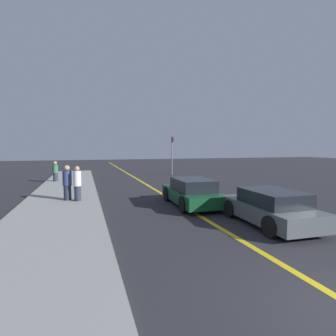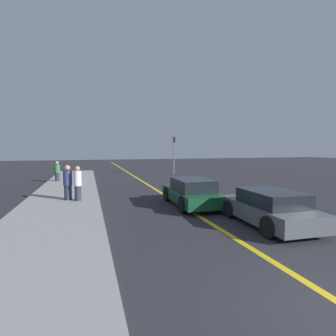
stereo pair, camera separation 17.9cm
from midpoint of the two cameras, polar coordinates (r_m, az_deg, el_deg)
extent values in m
cube|color=gold|center=(21.19, -5.92, -3.04)|extent=(0.20, 60.00, 0.01)
cube|color=gray|center=(17.40, -21.66, -4.77)|extent=(3.63, 29.14, 0.12)
cube|color=#4C5156|center=(10.13, 20.61, -8.80)|extent=(1.94, 4.06, 0.57)
cube|color=black|center=(9.88, 21.42, -6.01)|extent=(1.65, 2.26, 0.50)
cylinder|color=black|center=(10.74, 12.96, -8.61)|extent=(0.25, 0.69, 0.68)
cylinder|color=black|center=(11.63, 20.37, -7.78)|extent=(0.25, 0.69, 0.68)
cylinder|color=black|center=(8.72, 20.89, -11.86)|extent=(0.25, 0.69, 0.68)
cylinder|color=black|center=(9.79, 29.02, -10.34)|extent=(0.25, 0.69, 0.68)
cube|color=#144728|center=(12.60, 4.67, -5.97)|extent=(1.89, 4.22, 0.55)
cube|color=black|center=(12.33, 5.05, -3.63)|extent=(1.62, 2.34, 0.54)
cylinder|color=black|center=(13.58, -0.60, -5.70)|extent=(0.24, 0.72, 0.71)
cylinder|color=black|center=(14.11, 6.02, -5.34)|extent=(0.24, 0.72, 0.71)
cylinder|color=black|center=(11.16, 2.95, -7.93)|extent=(0.24, 0.72, 0.71)
cylinder|color=black|center=(11.80, 10.75, -7.32)|extent=(0.24, 0.72, 0.71)
cylinder|color=#282D3D|center=(13.78, -19.43, -5.24)|extent=(0.31, 0.31, 0.74)
cylinder|color=silver|center=(13.68, -19.51, -2.17)|extent=(0.37, 0.37, 0.74)
sphere|color=tan|center=(13.63, -19.56, -0.11)|extent=(0.24, 0.24, 0.24)
cylinder|color=#282D3D|center=(14.17, -21.37, -5.04)|extent=(0.37, 0.37, 0.74)
cylinder|color=navy|center=(14.07, -21.46, -2.07)|extent=(0.43, 0.43, 0.74)
sphere|color=tan|center=(14.03, -21.51, 0.00)|extent=(0.28, 0.28, 0.28)
cylinder|color=#282D3D|center=(22.47, -23.50, -1.82)|extent=(0.36, 0.36, 0.65)
cylinder|color=#336B3D|center=(22.41, -23.55, -0.17)|extent=(0.42, 0.42, 0.65)
sphere|color=tan|center=(22.38, -23.59, 1.01)|extent=(0.27, 0.27, 0.27)
cylinder|color=slate|center=(26.72, 0.66, 2.68)|extent=(0.12, 0.12, 3.87)
cube|color=black|center=(26.55, 0.79, 6.25)|extent=(0.18, 0.18, 0.55)
sphere|color=red|center=(26.47, 0.85, 6.61)|extent=(0.14, 0.14, 0.14)
camera|label=1|loc=(0.09, -90.39, -0.03)|focal=28.00mm
camera|label=2|loc=(0.09, 89.61, 0.03)|focal=28.00mm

